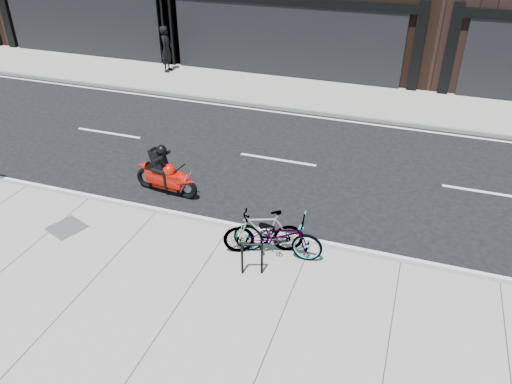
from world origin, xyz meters
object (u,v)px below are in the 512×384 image
at_px(bicycle_front, 278,235).
at_px(bicycle_rear, 264,232).
at_px(bike_rack, 252,256).
at_px(motorcycle, 168,175).
at_px(pedestrian, 167,49).
at_px(utility_grate, 67,228).

relative_size(bicycle_front, bicycle_rear, 1.12).
bearing_deg(bike_rack, bicycle_rear, 90.28).
xyz_separation_m(motorcycle, pedestrian, (-4.86, 9.27, 0.54)).
bearing_deg(bike_rack, motorcycle, 142.20).
bearing_deg(pedestrian, motorcycle, -158.26).
xyz_separation_m(bicycle_front, utility_grate, (-5.07, -0.67, -0.52)).
height_order(motorcycle, utility_grate, motorcycle).
bearing_deg(motorcycle, bicycle_rear, -21.97).
relative_size(motorcycle, utility_grate, 2.55).
xyz_separation_m(bike_rack, utility_grate, (-4.76, 0.10, -0.45)).
bearing_deg(bicycle_rear, bike_rack, -21.34).
xyz_separation_m(bike_rack, bicycle_front, (0.32, 0.78, 0.07)).
height_order(bicycle_front, pedestrian, pedestrian).
xyz_separation_m(motorcycle, utility_grate, (-1.50, -2.43, -0.44)).
bearing_deg(bicycle_rear, utility_grate, -103.55).
distance_m(motorcycle, pedestrian, 10.48).
relative_size(bicycle_front, utility_grate, 2.66).
bearing_deg(utility_grate, pedestrian, 106.03).
relative_size(bicycle_front, pedestrian, 1.01).
xyz_separation_m(bike_rack, motorcycle, (-3.26, 2.53, -0.00)).
relative_size(bicycle_front, motorcycle, 1.04).
bearing_deg(motorcycle, utility_grate, -115.34).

